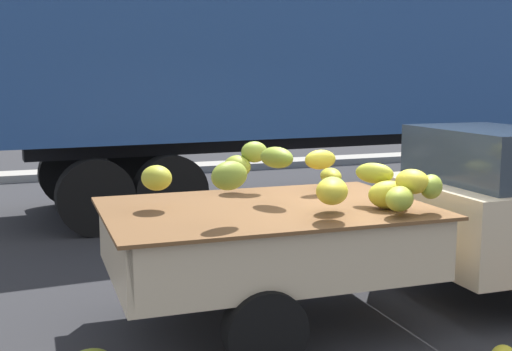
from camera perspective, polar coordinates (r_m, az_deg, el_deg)
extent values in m
plane|color=#28282B|center=(6.41, 10.40, -11.53)|extent=(220.00, 220.00, 0.00)
cube|color=gray|center=(15.16, -8.51, 0.53)|extent=(80.00, 0.80, 0.16)
cube|color=#CCB793|center=(6.97, 20.89, -3.57)|extent=(1.98, 1.81, 0.78)
cube|color=#28333D|center=(6.74, 19.93, 1.70)|extent=(1.10, 1.57, 0.52)
cube|color=#CCB793|center=(5.75, 0.84, -7.65)|extent=(2.70, 1.83, 0.08)
cube|color=#CCB793|center=(6.48, -1.75, -3.44)|extent=(2.66, 0.12, 0.44)
cube|color=#CCB793|center=(4.92, 4.29, -7.36)|extent=(2.66, 0.12, 0.44)
cube|color=#CCB793|center=(6.24, 12.19, -4.09)|extent=(0.10, 1.76, 0.44)
cube|color=#CCB793|center=(5.39, -12.35, -6.11)|extent=(0.10, 1.76, 0.44)
cube|color=#B21914|center=(6.51, -1.82, -3.73)|extent=(2.55, 0.08, 0.07)
cube|color=brown|center=(5.64, 0.86, -2.87)|extent=(2.83, 1.95, 0.03)
ellipsoid|color=gold|center=(5.08, 6.67, -1.38)|extent=(0.39, 0.42, 0.21)
ellipsoid|color=olive|center=(6.31, -0.15, 2.08)|extent=(0.27, 0.21, 0.21)
ellipsoid|color=gold|center=(6.28, 5.66, 1.40)|extent=(0.35, 0.21, 0.19)
ellipsoid|color=gold|center=(5.61, 11.52, -1.65)|extent=(0.38, 0.30, 0.24)
ellipsoid|color=olive|center=(5.40, 6.65, -1.27)|extent=(0.38, 0.36, 0.22)
ellipsoid|color=#98A830|center=(5.32, 12.47, -2.00)|extent=(0.38, 0.39, 0.20)
ellipsoid|color=gold|center=(5.53, -8.71, -0.21)|extent=(0.31, 0.33, 0.21)
ellipsoid|color=gold|center=(6.54, 6.58, -0.05)|extent=(0.28, 0.38, 0.16)
ellipsoid|color=olive|center=(6.28, -1.66, 0.79)|extent=(0.33, 0.34, 0.22)
ellipsoid|color=olive|center=(5.71, 1.82, 1.59)|extent=(0.31, 0.42, 0.19)
ellipsoid|color=#A2A429|center=(5.75, 10.33, 0.20)|extent=(0.35, 0.39, 0.18)
ellipsoid|color=#90A632|center=(5.51, 15.10, -0.95)|extent=(0.32, 0.32, 0.20)
ellipsoid|color=gold|center=(5.47, 13.53, -0.52)|extent=(0.27, 0.32, 0.20)
ellipsoid|color=olive|center=(4.89, -2.34, -0.01)|extent=(0.39, 0.33, 0.22)
cylinder|color=black|center=(7.75, 16.93, -5.74)|extent=(0.65, 0.22, 0.64)
cylinder|color=black|center=(6.52, -4.37, -8.10)|extent=(0.65, 0.22, 0.64)
cylinder|color=black|center=(4.98, 0.79, -13.45)|extent=(0.65, 0.22, 0.64)
cube|color=navy|center=(11.96, 7.70, 10.51)|extent=(12.11, 3.10, 2.70)
cube|color=black|center=(12.01, 7.56, 3.34)|extent=(11.05, 0.95, 0.30)
cylinder|color=black|center=(11.83, -10.73, 0.45)|extent=(1.09, 0.35, 1.08)
cylinder|color=black|center=(9.54, -7.49, -1.42)|extent=(1.09, 0.35, 1.08)
cylinder|color=black|center=(11.65, -15.91, 0.14)|extent=(1.09, 0.35, 1.08)
cylinder|color=black|center=(9.30, -13.89, -1.86)|extent=(1.09, 0.35, 1.08)
cylinder|color=#38383A|center=(14.04, 19.13, 1.75)|extent=(0.18, 0.18, 1.25)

